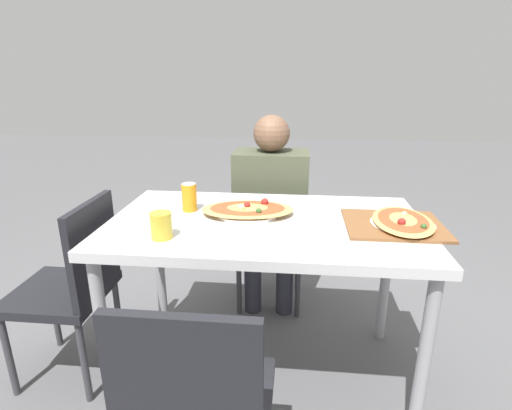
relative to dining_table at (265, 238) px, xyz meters
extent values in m
plane|color=#59595B|center=(0.00, 0.00, -0.69)|extent=(14.00, 14.00, 0.00)
cube|color=silver|center=(0.00, 0.00, 0.06)|extent=(1.31, 0.76, 0.04)
cylinder|color=#99999E|center=(-0.60, -0.33, -0.33)|extent=(0.05, 0.05, 0.73)
cylinder|color=#99999E|center=(0.60, -0.33, -0.33)|extent=(0.05, 0.05, 0.73)
cylinder|color=#99999E|center=(-0.60, 0.33, -0.33)|extent=(0.05, 0.05, 0.73)
cylinder|color=#99999E|center=(0.60, 0.33, -0.33)|extent=(0.05, 0.05, 0.73)
cube|color=black|center=(-0.02, 0.64, -0.27)|extent=(0.40, 0.40, 0.04)
cube|color=black|center=(-0.02, 0.83, -0.05)|extent=(0.38, 0.03, 0.41)
cylinder|color=#38383D|center=(0.15, 0.47, -0.49)|extent=(0.03, 0.03, 0.40)
cylinder|color=#38383D|center=(-0.19, 0.47, -0.49)|extent=(0.03, 0.03, 0.40)
cylinder|color=#38383D|center=(0.15, 0.81, -0.49)|extent=(0.03, 0.03, 0.40)
cylinder|color=#38383D|center=(-0.19, 0.81, -0.49)|extent=(0.03, 0.03, 0.40)
cube|color=black|center=(-0.13, -0.64, -0.27)|extent=(0.40, 0.40, 0.04)
cube|color=black|center=(-0.13, -0.83, -0.05)|extent=(0.38, 0.03, 0.41)
cube|color=black|center=(-0.91, -0.08, -0.27)|extent=(0.40, 0.40, 0.04)
cube|color=black|center=(-0.73, -0.08, -0.05)|extent=(0.03, 0.38, 0.41)
cylinder|color=#38383D|center=(-1.08, -0.25, -0.49)|extent=(0.03, 0.03, 0.40)
cylinder|color=#38383D|center=(-1.08, 0.09, -0.49)|extent=(0.03, 0.03, 0.40)
cylinder|color=#38383D|center=(-0.74, -0.25, -0.49)|extent=(0.03, 0.03, 0.40)
cylinder|color=#38383D|center=(-0.74, 0.09, -0.49)|extent=(0.03, 0.03, 0.40)
cylinder|color=#2D2D38|center=(0.08, 0.51, -0.47)|extent=(0.10, 0.10, 0.44)
cylinder|color=#2D2D38|center=(-0.11, 0.51, -0.47)|extent=(0.10, 0.10, 0.44)
cube|color=#474C38|center=(-0.02, 0.61, 0.00)|extent=(0.41, 0.25, 0.50)
sphere|color=brown|center=(-0.02, 0.61, 0.35)|extent=(0.20, 0.20, 0.20)
cylinder|color=white|center=(-0.08, 0.06, 0.09)|extent=(0.26, 0.26, 0.01)
ellipsoid|color=tan|center=(-0.08, 0.06, 0.10)|extent=(0.42, 0.28, 0.02)
ellipsoid|color=#C14C28|center=(-0.08, 0.06, 0.11)|extent=(0.34, 0.23, 0.01)
sphere|color=beige|center=(-0.11, 0.04, 0.12)|extent=(0.03, 0.03, 0.03)
sphere|color=#335928|center=(-0.03, 0.01, 0.12)|extent=(0.03, 0.03, 0.03)
sphere|color=maroon|center=(-0.01, 0.13, 0.12)|extent=(0.03, 0.03, 0.03)
sphere|color=maroon|center=(-0.09, 0.08, 0.12)|extent=(0.03, 0.03, 0.03)
cylinder|color=orange|center=(-0.35, 0.09, 0.14)|extent=(0.07, 0.07, 0.12)
cylinder|color=silver|center=(-0.35, 0.09, 0.20)|extent=(0.06, 0.06, 0.00)
cylinder|color=gold|center=(-0.37, -0.23, 0.13)|extent=(0.08, 0.08, 0.10)
cube|color=brown|center=(0.52, -0.01, 0.09)|extent=(0.38, 0.33, 0.01)
cylinder|color=white|center=(0.55, -0.01, 0.09)|extent=(0.25, 0.25, 0.01)
ellipsoid|color=tan|center=(0.55, -0.01, 0.10)|extent=(0.25, 0.37, 0.02)
ellipsoid|color=#C14C28|center=(0.55, -0.01, 0.11)|extent=(0.21, 0.30, 0.01)
sphere|color=#335928|center=(0.61, -0.10, 0.12)|extent=(0.02, 0.02, 0.02)
sphere|color=beige|center=(0.57, 0.03, 0.12)|extent=(0.02, 0.02, 0.02)
sphere|color=maroon|center=(0.53, -0.07, 0.12)|extent=(0.03, 0.03, 0.03)
camera|label=1|loc=(0.12, -1.56, 0.67)|focal=28.00mm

